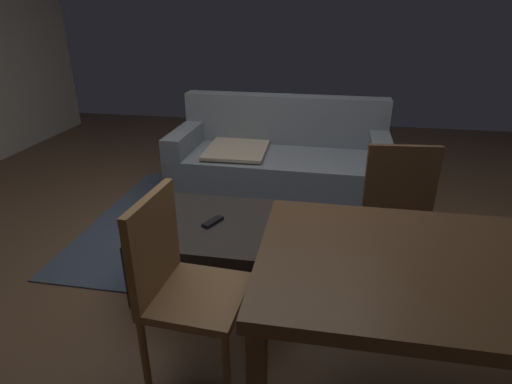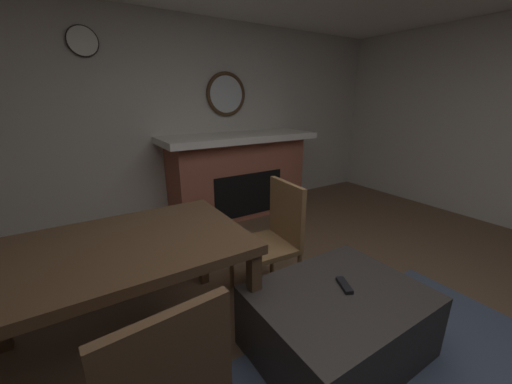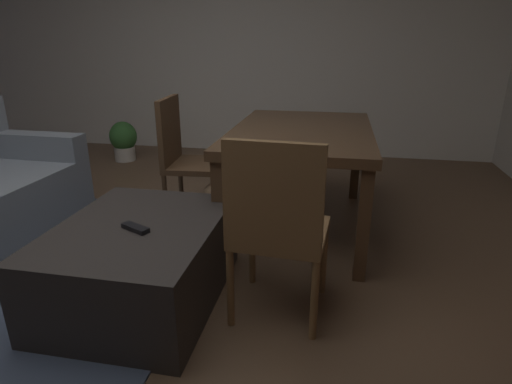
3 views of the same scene
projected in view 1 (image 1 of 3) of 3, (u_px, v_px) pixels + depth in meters
The scene contains 9 objects.
floor at pixel (236, 255), 3.08m from camera, with size 7.94×7.94×0.00m, color brown.
area_rug at pixel (246, 226), 3.47m from camera, with size 2.60×2.00×0.01m, color #3D475B.
couch at pixel (279, 161), 4.03m from camera, with size 2.03×0.95×0.90m.
ottoman_coffee_table at pixel (225, 252), 2.72m from camera, with size 1.02×0.79×0.43m, color #2D2826.
tv_remote at pixel (213, 222), 2.62m from camera, with size 0.05×0.16×0.02m, color black.
dining_table at pixel (437, 279), 1.71m from camera, with size 1.49×0.96×0.74m.
dining_chair_north at pixel (401, 214), 2.55m from camera, with size 0.47×0.47×0.93m.
dining_chair_west at pixel (178, 277), 1.95m from camera, with size 0.47×0.47×0.93m.
small_dog at pixel (355, 291), 2.42m from camera, with size 0.46×0.41×0.29m.
Camera 1 is at (0.60, -2.55, 1.69)m, focal length 29.01 mm.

